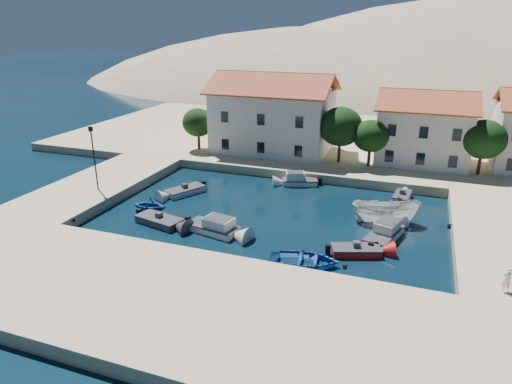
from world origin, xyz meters
TOP-DOWN VIEW (x-y plane):
  - ground at (0.00, 0.00)m, footprint 400.00×400.00m
  - quay_south at (0.00, -6.00)m, footprint 52.00×12.00m
  - quay_west at (-19.00, 10.00)m, footprint 8.00×20.00m
  - quay_north at (2.00, 38.00)m, footprint 80.00×36.00m
  - hills at (20.64, 123.62)m, footprint 254.00×176.00m
  - building_left at (-6.00, 28.00)m, footprint 14.70×9.45m
  - building_mid at (12.00, 29.00)m, footprint 10.50×8.40m
  - trees at (4.51, 25.46)m, footprint 37.30×5.30m
  - lamppost at (-17.50, 8.00)m, footprint 0.35×0.25m
  - bollards at (2.80, 3.87)m, footprint 29.36×9.56m
  - motorboat_grey_sw at (-8.66, 4.76)m, footprint 4.54×2.79m
  - cabin_cruiser_south at (-3.60, 4.86)m, footprint 4.81×2.78m
  - rowboat_south at (4.92, 2.14)m, footprint 5.49×4.33m
  - motorboat_red_se at (8.16, 4.99)m, footprint 3.96×2.76m
  - cabin_cruiser_east at (9.87, 8.29)m, footprint 3.02×4.90m
  - boat_east at (9.62, 11.76)m, footprint 6.10×3.42m
  - motorboat_white_ne at (10.71, 17.99)m, footprint 1.78×3.26m
  - rowboat_west at (-10.84, 6.67)m, footprint 3.48×3.05m
  - motorboat_white_west at (-10.17, 12.15)m, footprint 3.47×4.43m
  - cabin_cruiser_north at (0.11, 18.79)m, footprint 4.04×2.72m
  - pedestrian at (17.59, 1.39)m, footprint 0.71×0.62m

SIDE VIEW (x-z plane):
  - hills at x=20.64m, z-range -72.90..26.10m
  - ground at x=0.00m, z-range 0.00..0.00m
  - rowboat_south at x=4.92m, z-range -0.51..0.51m
  - boat_east at x=9.62m, z-range -1.11..1.11m
  - rowboat_west at x=-10.84m, z-range -0.88..0.88m
  - motorboat_grey_sw at x=-8.66m, z-range -0.33..0.92m
  - motorboat_white_west at x=-10.17m, z-range -0.33..0.92m
  - motorboat_red_se at x=8.16m, z-range -0.33..0.92m
  - motorboat_white_ne at x=10.71m, z-range -0.33..0.92m
  - cabin_cruiser_north at x=0.11m, z-range -0.32..1.28m
  - cabin_cruiser_east at x=9.87m, z-range -0.32..1.28m
  - cabin_cruiser_south at x=-3.60m, z-range -0.32..1.28m
  - quay_south at x=0.00m, z-range 0.00..1.00m
  - quay_west at x=-19.00m, z-range 0.00..1.00m
  - quay_north at x=2.00m, z-range 0.00..1.00m
  - bollards at x=2.80m, z-range 1.00..1.30m
  - pedestrian at x=17.59m, z-range 1.00..2.65m
  - lamppost at x=-17.50m, z-range 1.64..7.87m
  - trees at x=4.51m, z-range 1.61..8.06m
  - building_mid at x=12.00m, z-range 1.07..9.37m
  - building_left at x=-6.00m, z-range 1.09..10.79m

